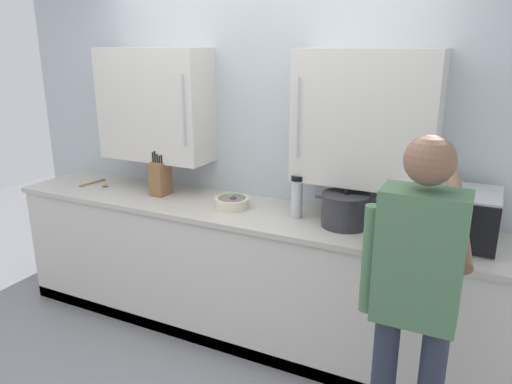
% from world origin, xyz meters
% --- Properties ---
extents(back_wall_tiled, '(4.24, 0.44, 2.63)m').
position_xyz_m(back_wall_tiled, '(0.00, 1.14, 1.39)').
color(back_wall_tiled, '#B2BCC1').
rests_on(back_wall_tiled, ground_plane).
extents(counter_unit, '(3.52, 0.65, 0.94)m').
position_xyz_m(counter_unit, '(0.00, 0.83, 0.47)').
color(counter_unit, beige).
rests_on(counter_unit, ground_plane).
extents(microwave_oven, '(0.57, 0.77, 0.30)m').
position_xyz_m(microwave_oven, '(1.29, 0.86, 1.09)').
color(microwave_oven, '#B7BABF').
rests_on(microwave_oven, counter_unit).
extents(knife_block, '(0.11, 0.15, 0.33)m').
position_xyz_m(knife_block, '(-0.67, 0.85, 1.07)').
color(knife_block, brown).
rests_on(knife_block, counter_unit).
extents(wooden_spoon, '(0.21, 0.25, 0.02)m').
position_xyz_m(wooden_spoon, '(-1.28, 0.84, 0.95)').
color(wooden_spoon, '#A37547').
rests_on(wooden_spoon, counter_unit).
extents(thermos_flask, '(0.08, 0.08, 0.28)m').
position_xyz_m(thermos_flask, '(0.41, 0.83, 1.08)').
color(thermos_flask, '#B7BABF').
rests_on(thermos_flask, counter_unit).
extents(fruit_bowl, '(0.23, 0.23, 0.09)m').
position_xyz_m(fruit_bowl, '(-0.05, 0.82, 0.98)').
color(fruit_bowl, beige).
rests_on(fruit_bowl, counter_unit).
extents(stock_pot, '(0.39, 0.30, 0.24)m').
position_xyz_m(stock_pot, '(0.74, 0.83, 1.04)').
color(stock_pot, '#2D2D33').
rests_on(stock_pot, counter_unit).
extents(person_figure, '(0.44, 0.66, 1.69)m').
position_xyz_m(person_figure, '(1.29, 0.00, 1.01)').
color(person_figure, '#282D3D').
rests_on(person_figure, ground_plane).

